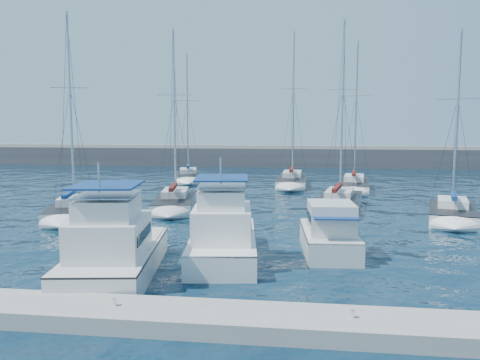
# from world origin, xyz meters

# --- Properties ---
(ground) EXTENTS (220.00, 220.00, 0.00)m
(ground) POSITION_xyz_m (0.00, 0.00, 0.00)
(ground) COLOR black
(ground) RESTS_ON ground
(breakwater) EXTENTS (160.00, 6.00, 4.45)m
(breakwater) POSITION_xyz_m (0.00, 52.00, 1.05)
(breakwater) COLOR #424244
(breakwater) RESTS_ON ground
(dock) EXTENTS (40.00, 2.20, 0.60)m
(dock) POSITION_xyz_m (0.00, -11.00, 0.30)
(dock) COLOR gray
(dock) RESTS_ON ground
(dock_cleat_centre) EXTENTS (0.16, 0.16, 0.25)m
(dock_cleat_centre) POSITION_xyz_m (0.00, -11.00, 0.72)
(dock_cleat_centre) COLOR silver
(dock_cleat_centre) RESTS_ON dock
(dock_cleat_near_stbd) EXTENTS (0.16, 0.16, 0.25)m
(dock_cleat_near_stbd) POSITION_xyz_m (8.00, -11.00, 0.72)
(dock_cleat_near_stbd) COLOR silver
(dock_cleat_near_stbd) RESTS_ON dock
(motor_yacht_port_inner) EXTENTS (4.70, 8.75, 4.69)m
(motor_yacht_port_inner) POSITION_xyz_m (-1.95, -6.24, 1.13)
(motor_yacht_port_inner) COLOR silver
(motor_yacht_port_inner) RESTS_ON ground
(motor_yacht_stbd_inner) EXTENTS (4.28, 8.52, 4.69)m
(motor_yacht_stbd_inner) POSITION_xyz_m (2.45, -2.96, 1.13)
(motor_yacht_stbd_inner) COLOR white
(motor_yacht_stbd_inner) RESTS_ON ground
(motor_yacht_stbd_outer) EXTENTS (3.11, 5.98, 3.20)m
(motor_yacht_stbd_outer) POSITION_xyz_m (7.87, -1.17, 0.94)
(motor_yacht_stbd_outer) COLOR silver
(motor_yacht_stbd_outer) RESTS_ON ground
(sailboat_mid_a) EXTENTS (4.75, 7.29, 15.15)m
(sailboat_mid_a) POSITION_xyz_m (-10.13, 6.04, 0.55)
(sailboat_mid_a) COLOR white
(sailboat_mid_a) RESTS_ON ground
(sailboat_mid_b) EXTENTS (4.37, 8.34, 14.72)m
(sailboat_mid_b) POSITION_xyz_m (-3.77, 10.81, 0.52)
(sailboat_mid_b) COLOR silver
(sailboat_mid_b) RESTS_ON ground
(sailboat_mid_d) EXTENTS (4.82, 9.58, 15.43)m
(sailboat_mid_d) POSITION_xyz_m (9.45, 12.25, 0.52)
(sailboat_mid_d) COLOR silver
(sailboat_mid_d) RESTS_ON ground
(sailboat_mid_e) EXTENTS (4.78, 7.53, 13.75)m
(sailboat_mid_e) POSITION_xyz_m (17.10, 8.66, 0.52)
(sailboat_mid_e) COLOR white
(sailboat_mid_e) RESTS_ON ground
(sailboat_back_a) EXTENTS (4.68, 7.95, 15.54)m
(sailboat_back_a) POSITION_xyz_m (-7.11, 29.26, 0.54)
(sailboat_back_a) COLOR white
(sailboat_back_a) RESTS_ON ground
(sailboat_back_b) EXTENTS (3.38, 9.49, 17.45)m
(sailboat_back_b) POSITION_xyz_m (5.44, 26.94, 0.54)
(sailboat_back_b) COLOR silver
(sailboat_back_b) RESTS_ON ground
(sailboat_back_c) EXTENTS (4.16, 9.15, 15.74)m
(sailboat_back_c) POSITION_xyz_m (11.93, 23.84, 0.53)
(sailboat_back_c) COLOR white
(sailboat_back_c) RESTS_ON ground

